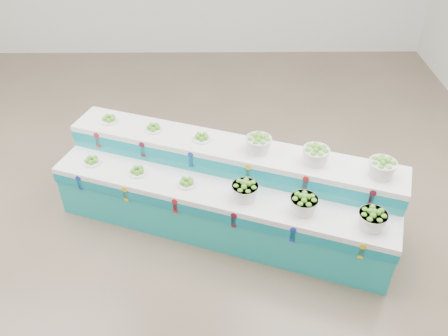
% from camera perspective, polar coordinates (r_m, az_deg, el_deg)
% --- Properties ---
extents(ground, '(10.00, 10.00, 0.00)m').
position_cam_1_polar(ground, '(6.11, -7.52, -5.48)').
color(ground, brown).
rests_on(ground, ground).
extents(display_stand, '(4.20, 2.36, 1.02)m').
position_cam_1_polar(display_stand, '(5.59, 0.00, -2.91)').
color(display_stand, teal).
rests_on(display_stand, ground).
extents(plate_lower_left, '(0.28, 0.28, 0.09)m').
position_cam_1_polar(plate_lower_left, '(5.89, -15.95, 0.93)').
color(plate_lower_left, white).
rests_on(plate_lower_left, display_stand).
extents(plate_lower_mid, '(0.28, 0.28, 0.09)m').
position_cam_1_polar(plate_lower_mid, '(5.60, -10.60, -0.30)').
color(plate_lower_mid, white).
rests_on(plate_lower_mid, display_stand).
extents(plate_lower_right, '(0.28, 0.28, 0.09)m').
position_cam_1_polar(plate_lower_right, '(5.36, -4.61, -1.67)').
color(plate_lower_right, white).
rests_on(plate_lower_right, display_stand).
extents(basket_lower_left, '(0.39, 0.39, 0.22)m').
position_cam_1_polar(basket_lower_left, '(5.13, 2.58, -2.75)').
color(basket_lower_left, silver).
rests_on(basket_lower_left, display_stand).
extents(basket_lower_mid, '(0.39, 0.39, 0.22)m').
position_cam_1_polar(basket_lower_mid, '(5.04, 9.77, -4.31)').
color(basket_lower_mid, silver).
rests_on(basket_lower_mid, display_stand).
extents(basket_lower_right, '(0.39, 0.39, 0.22)m').
position_cam_1_polar(basket_lower_right, '(5.03, 17.77, -5.95)').
color(basket_lower_right, silver).
rests_on(basket_lower_right, display_stand).
extents(plate_upper_left, '(0.28, 0.28, 0.09)m').
position_cam_1_polar(plate_upper_left, '(6.06, -13.94, 5.93)').
color(plate_upper_left, white).
rests_on(plate_upper_left, display_stand).
extents(plate_upper_mid, '(0.28, 0.28, 0.09)m').
position_cam_1_polar(plate_upper_mid, '(5.78, -8.64, 4.97)').
color(plate_upper_mid, white).
rests_on(plate_upper_mid, display_stand).
extents(plate_upper_right, '(0.28, 0.28, 0.09)m').
position_cam_1_polar(plate_upper_right, '(5.55, -2.75, 3.86)').
color(plate_upper_right, white).
rests_on(plate_upper_right, display_stand).
extents(basket_upper_left, '(0.39, 0.39, 0.22)m').
position_cam_1_polar(basket_upper_left, '(5.33, 4.27, 3.05)').
color(basket_upper_left, silver).
rests_on(basket_upper_left, display_stand).
extents(basket_upper_mid, '(0.39, 0.39, 0.22)m').
position_cam_1_polar(basket_upper_mid, '(5.24, 11.20, 1.66)').
color(basket_upper_mid, silver).
rests_on(basket_upper_mid, display_stand).
extents(basket_upper_right, '(0.39, 0.39, 0.22)m').
position_cam_1_polar(basket_upper_right, '(5.24, 18.85, 0.09)').
color(basket_upper_right, silver).
rests_on(basket_upper_right, display_stand).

